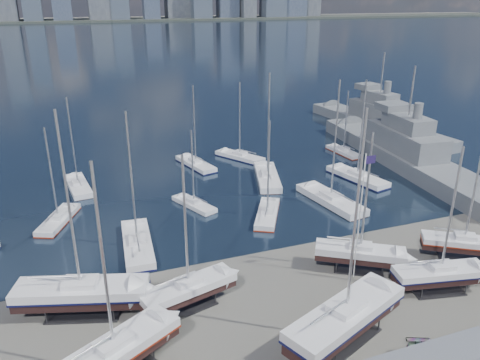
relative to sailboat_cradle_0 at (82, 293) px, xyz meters
name	(u,v)px	position (x,y,z in m)	size (l,w,h in m)	color
ground	(319,299)	(20.94, -5.45, -2.21)	(1400.00, 1400.00, 0.00)	#605E59
water	(93,39)	(20.94, 304.55, -2.36)	(1400.00, 600.00, 0.40)	#1B2C3F
far_shore	(77,20)	(20.94, 564.55, -1.11)	(1400.00, 80.00, 2.20)	#2D332D
sailboat_cradle_0	(82,293)	(0.00, 0.00, 0.00)	(12.18, 6.57, 18.74)	#2D2D33
sailboat_cradle_1	(114,353)	(1.91, -8.58, -0.08)	(10.74, 7.89, 17.15)	#2D2D33
sailboat_cradle_2	(188,289)	(9.11, -2.41, -0.20)	(9.36, 4.77, 14.81)	#2D2D33
sailboat_cradle_3	(346,317)	(20.13, -11.06, 0.05)	(12.72, 7.85, 19.63)	#2D2D33
sailboat_cradle_4	(360,253)	(27.31, -2.36, -0.19)	(9.04, 7.01, 14.93)	#2D2D33
sailboat_cradle_5	(440,274)	(32.34, -8.27, -0.21)	(9.38, 4.29, 14.74)	#2D2D33
sailboat_cradle_6	(464,243)	(39.03, -4.38, -0.24)	(8.59, 6.76, 14.16)	#2D2D33
sailboat_moored_1	(59,220)	(-2.07, 20.19, -1.91)	(5.75, 8.92, 12.97)	black
sailboat_moored_2	(78,187)	(0.75, 31.10, -1.89)	(3.81, 9.77, 14.37)	black
sailboat_moored_3	(138,246)	(6.33, 10.26, -1.90)	(3.92, 11.28, 16.57)	black
sailboat_moored_4	(194,205)	(15.27, 18.95, -1.88)	(4.82, 7.69, 11.28)	black
sailboat_moored_5	(196,165)	(19.74, 34.59, -1.91)	(5.04, 9.94, 14.31)	black
sailboat_moored_6	(267,215)	(23.40, 12.61, -1.91)	(6.53, 9.06, 13.40)	black
sailboat_moored_7	(267,179)	(28.49, 24.49, -1.89)	(6.47, 11.93, 17.35)	black
sailboat_moored_8	(240,157)	(28.05, 35.73, -1.91)	(7.12, 9.44, 14.09)	black
sailboat_moored_9	(331,201)	(33.29, 13.52, -1.89)	(5.06, 12.17, 17.82)	black
sailboat_moored_10	(357,178)	(41.77, 19.90, -1.90)	(5.44, 11.29, 16.26)	black
sailboat_moored_11	(343,152)	(46.81, 32.01, -1.90)	(2.99, 8.20, 11.99)	black
naval_ship_east	(403,155)	(53.30, 23.73, -0.55)	(10.86, 45.68, 18.07)	slate
naval_ship_west	(377,122)	(62.42, 44.03, -0.54)	(10.28, 39.18, 17.49)	slate
flagpole	(361,208)	(26.25, -3.23, 5.49)	(1.16, 0.12, 13.22)	white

